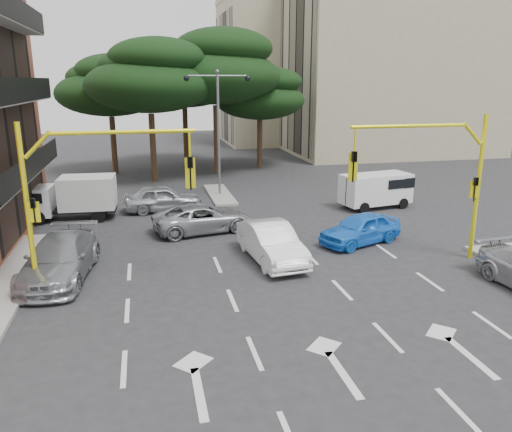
{
  "coord_description": "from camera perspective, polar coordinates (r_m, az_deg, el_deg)",
  "views": [
    {
      "loc": [
        -4.65,
        -15.51,
        7.29
      ],
      "look_at": [
        -0.08,
        4.83,
        1.6
      ],
      "focal_mm": 35.0,
      "sensor_mm": 36.0,
      "label": 1
    }
  ],
  "objects": [
    {
      "name": "signal_mast_left",
      "position": [
        17.96,
        -19.34,
        3.47
      ],
      "size": [
        5.79,
        0.37,
        6.0
      ],
      "color": "#FCF015",
      "rests_on": "ground"
    },
    {
      "name": "pine_back",
      "position": [
        44.62,
        -8.2,
        15.52
      ],
      "size": [
        9.15,
        9.15,
        10.23
      ],
      "color": "#382616",
      "rests_on": "ground"
    },
    {
      "name": "street_lamp_center",
      "position": [
        31.9,
        -4.35,
        11.88
      ],
      "size": [
        4.16,
        0.36,
        7.77
      ],
      "color": "slate",
      "rests_on": "median_strip"
    },
    {
      "name": "ground",
      "position": [
        17.75,
        3.73,
        -9.0
      ],
      "size": [
        120.0,
        120.0,
        0.0
      ],
      "primitive_type": "plane",
      "color": "#28282B",
      "rests_on": "ground"
    },
    {
      "name": "car_silver_wagon",
      "position": [
        20.28,
        -21.51,
        -4.54
      ],
      "size": [
        2.83,
        5.65,
        1.57
      ],
      "primitive_type": "imported",
      "rotation": [
        0.0,
        0.0,
        -0.12
      ],
      "color": "gray",
      "rests_on": "ground"
    },
    {
      "name": "car_blue_compact",
      "position": [
        23.4,
        11.85,
        -1.41
      ],
      "size": [
        4.46,
        3.09,
        1.41
      ],
      "primitive_type": "imported",
      "rotation": [
        0.0,
        0.0,
        -1.19
      ],
      "color": "blue",
      "rests_on": "ground"
    },
    {
      "name": "car_silver_cross_a",
      "position": [
        24.83,
        -6.07,
        -0.25
      ],
      "size": [
        5.26,
        3.19,
        1.36
      ],
      "primitive_type": "imported",
      "rotation": [
        0.0,
        0.0,
        1.77
      ],
      "color": "#A0A3A7",
      "rests_on": "ground"
    },
    {
      "name": "car_white_hatch",
      "position": [
        20.71,
        1.76,
        -3.05
      ],
      "size": [
        2.16,
        4.89,
        1.56
      ],
      "primitive_type": "imported",
      "rotation": [
        0.0,
        0.0,
        0.11
      ],
      "color": "white",
      "rests_on": "ground"
    },
    {
      "name": "apartment_beige_far",
      "position": [
        62.07,
        3.97,
        16.21
      ],
      "size": [
        16.2,
        12.15,
        16.7
      ],
      "color": "tan",
      "rests_on": "ground"
    },
    {
      "name": "box_truck_a",
      "position": [
        28.53,
        -20.31,
        1.91
      ],
      "size": [
        4.84,
        2.24,
        2.33
      ],
      "primitive_type": null,
      "rotation": [
        0.0,
        0.0,
        1.52
      ],
      "color": "silver",
      "rests_on": "ground"
    },
    {
      "name": "median_strip",
      "position": [
        32.66,
        -4.16,
        2.46
      ],
      "size": [
        1.4,
        6.0,
        0.15
      ],
      "primitive_type": "cube",
      "color": "gray",
      "rests_on": "ground"
    },
    {
      "name": "pine_right",
      "position": [
        42.6,
        0.53,
        13.82
      ],
      "size": [
        7.49,
        7.49,
        8.37
      ],
      "color": "#382616",
      "rests_on": "ground"
    },
    {
      "name": "pine_left_near",
      "position": [
        37.47,
        -12.02,
        15.43
      ],
      "size": [
        9.15,
        9.15,
        10.23
      ],
      "color": "#382616",
      "rests_on": "ground"
    },
    {
      "name": "signal_mast_right",
      "position": [
        21.19,
        20.36,
        5.07
      ],
      "size": [
        5.79,
        0.37,
        6.0
      ],
      "color": "#FCF015",
      "rests_on": "ground"
    },
    {
      "name": "apartment_beige_near",
      "position": [
        53.54,
        15.39,
        16.95
      ],
      "size": [
        20.2,
        12.15,
        18.7
      ],
      "color": "tan",
      "rests_on": "ground"
    },
    {
      "name": "car_silver_cross_b",
      "position": [
        29.05,
        -10.59,
        1.99
      ],
      "size": [
        4.49,
        2.0,
        1.5
      ],
      "primitive_type": "imported",
      "rotation": [
        0.0,
        0.0,
        1.62
      ],
      "color": "#9FA3A7",
      "rests_on": "ground"
    },
    {
      "name": "pine_center",
      "position": [
        39.89,
        -4.63,
        16.66
      ],
      "size": [
        9.98,
        9.98,
        11.16
      ],
      "color": "#382616",
      "rests_on": "ground"
    },
    {
      "name": "van_white",
      "position": [
        30.17,
        13.51,
        2.85
      ],
      "size": [
        4.34,
        2.53,
        2.04
      ],
      "primitive_type": null,
      "rotation": [
        0.0,
        0.0,
        -1.4
      ],
      "color": "white",
      "rests_on": "ground"
    },
    {
      "name": "pine_left_far",
      "position": [
        41.53,
        -16.34,
        14.15
      ],
      "size": [
        8.32,
        8.32,
        9.3
      ],
      "color": "#382616",
      "rests_on": "ground"
    }
  ]
}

